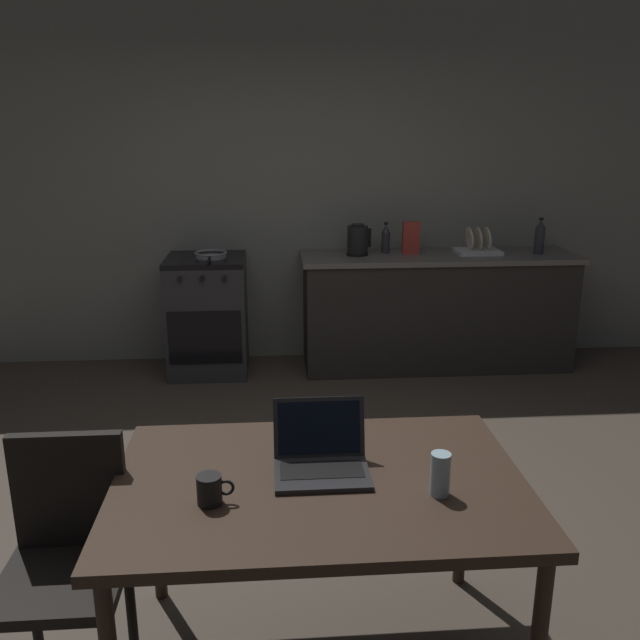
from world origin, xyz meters
TOP-DOWN VIEW (x-y plane):
  - ground_plane at (0.00, 0.00)m, footprint 12.00×12.00m
  - back_wall at (0.30, 2.57)m, footprint 6.40×0.10m
  - kitchen_counter at (1.18, 2.22)m, footprint 2.16×0.64m
  - stove_oven at (-0.63, 2.22)m, footprint 0.60×0.62m
  - dining_table at (0.02, -0.86)m, footprint 1.38×0.91m
  - chair at (-0.83, -0.87)m, footprint 0.40×0.40m
  - laptop at (0.03, -0.81)m, footprint 0.32×0.28m
  - electric_kettle at (0.54, 2.22)m, footprint 0.19×0.17m
  - bottle at (1.97, 2.17)m, footprint 0.08×0.08m
  - frying_pan at (-0.58, 2.19)m, footprint 0.25×0.42m
  - coffee_mug at (-0.34, -0.99)m, footprint 0.12×0.08m
  - drinking_glass at (0.39, -0.99)m, footprint 0.06×0.06m
  - cereal_box at (0.96, 2.24)m, footprint 0.13×0.05m
  - dish_rack at (1.50, 2.22)m, footprint 0.34×0.26m
  - bottle_b at (0.78, 2.30)m, footprint 0.07×0.07m

SIDE VIEW (x-z plane):
  - ground_plane at x=0.00m, z-range 0.00..0.00m
  - stove_oven at x=-0.63m, z-range 0.00..0.91m
  - kitchen_counter at x=1.18m, z-range 0.00..0.92m
  - chair at x=-0.83m, z-range 0.07..0.96m
  - dining_table at x=0.02m, z-range 0.31..1.05m
  - laptop at x=0.03m, z-range 0.68..0.90m
  - coffee_mug at x=-0.34m, z-range 0.75..0.84m
  - drinking_glass at x=0.39m, z-range 0.75..0.89m
  - frying_pan at x=-0.58m, z-range 0.92..0.96m
  - dish_rack at x=1.50m, z-range 0.86..1.07m
  - bottle_b at x=0.78m, z-range 0.91..1.15m
  - electric_kettle at x=0.54m, z-range 0.91..1.15m
  - cereal_box at x=0.96m, z-range 0.92..1.17m
  - bottle at x=1.97m, z-range 0.91..1.19m
  - back_wall at x=0.30m, z-range 0.00..2.82m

